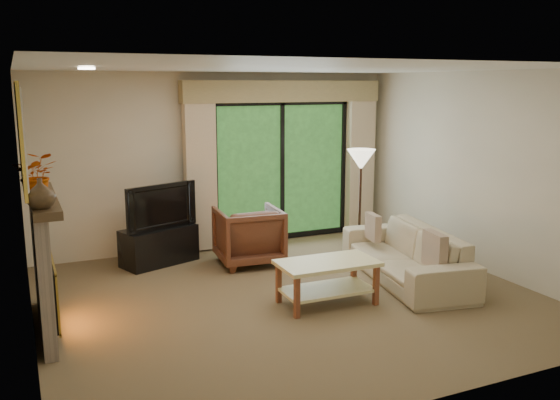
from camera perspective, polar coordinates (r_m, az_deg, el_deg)
name	(u,v)px	position (r m, az deg, el deg)	size (l,w,h in m)	color
floor	(291,298)	(6.95, 1.03, -9.37)	(5.50, 5.50, 0.00)	brown
ceiling	(291,68)	(6.51, 1.11, 12.58)	(5.50, 5.50, 0.00)	silver
wall_back	(219,161)	(8.91, -5.85, 3.76)	(5.00, 5.00, 0.00)	beige
wall_front	(436,240)	(4.53, 14.77, -3.77)	(5.00, 5.00, 0.00)	beige
wall_left	(24,208)	(5.99, -23.44, -0.72)	(5.00, 5.00, 0.00)	beige
wall_right	(481,172)	(8.16, 18.82, 2.54)	(5.00, 5.00, 0.00)	beige
fireplace	(42,264)	(6.33, -21.96, -5.75)	(0.24, 1.70, 1.37)	gray
mirror	(21,136)	(6.10, -23.62, 5.64)	(0.07, 1.45, 1.02)	gold
sliding_door	(282,171)	(9.25, 0.16, 2.84)	(2.26, 0.10, 2.16)	black
curtain_left	(200,170)	(8.67, -7.69, 2.84)	(0.45, 0.18, 2.35)	#CBB18F
curtain_right	(360,161)	(9.78, 7.67, 3.78)	(0.45, 0.18, 2.35)	#CBB18F
cornice	(284,91)	(9.07, 0.41, 10.41)	(3.20, 0.24, 0.32)	#9F8B5C
media_console	(159,245)	(8.31, -11.56, -4.31)	(1.02, 0.46, 0.51)	black
tv	(157,206)	(8.18, -11.71, -0.53)	(1.06, 0.14, 0.61)	black
armchair	(249,236)	(8.12, -3.04, -3.43)	(0.84, 0.86, 0.79)	#582F1E
sofa	(406,254)	(7.65, 12.00, -5.13)	(2.23, 0.87, 0.65)	tan
pillow_near	(435,250)	(7.06, 14.65, -4.70)	(0.11, 0.42, 0.42)	brown
pillow_far	(373,227)	(8.06, 8.94, -2.58)	(0.09, 0.35, 0.35)	brown
coffee_table	(327,282)	(6.71, 4.55, -7.92)	(1.10, 0.61, 0.50)	beige
floor_lamp	(360,202)	(8.62, 7.70, -0.17)	(0.41, 0.41, 1.52)	#FFF4D0
vase	(41,193)	(5.53, -22.06, 0.60)	(0.25, 0.25, 0.27)	#43321F
branches	(37,175)	(6.06, -22.35, 2.26)	(0.39, 0.34, 0.44)	#B34607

